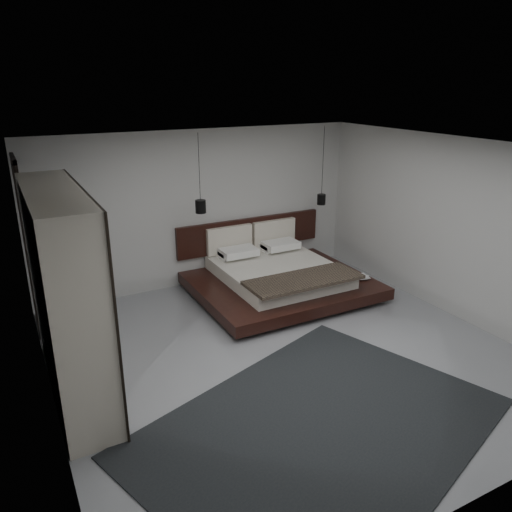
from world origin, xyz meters
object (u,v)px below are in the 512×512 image
bed (278,276)px  wardrobe (66,296)px  lattice_screen (27,246)px  pendant_left (201,206)px  rug (320,427)px  pendant_right (321,199)px

bed → wardrobe: size_ratio=1.17×
lattice_screen → bed: lattice_screen is taller
bed → pendant_left: bearing=158.3°
bed → pendant_left: (-1.22, 0.48, 1.30)m
bed → rug: size_ratio=0.76×
pendant_left → pendant_right: same height
lattice_screen → pendant_left: 2.71m
pendant_left → rug: bearing=-93.4°
rug → bed: bearing=67.1°
lattice_screen → rug: bearing=-58.3°
wardrobe → rug: bearing=-42.0°
lattice_screen → pendant_left: (2.69, -0.06, 0.30)m
pendant_left → rug: 4.23m
bed → pendant_left: pendant_left is taller
lattice_screen → pendant_right: pendant_right is taller
pendant_left → wardrobe: size_ratio=0.52×
bed → rug: (-1.45, -3.43, -0.29)m
lattice_screen → pendant_left: pendant_left is taller
lattice_screen → rug: lattice_screen is taller
pendant_left → wardrobe: pendant_left is taller
lattice_screen → rug: (2.46, -3.97, -1.29)m
pendant_right → lattice_screen: bearing=179.3°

